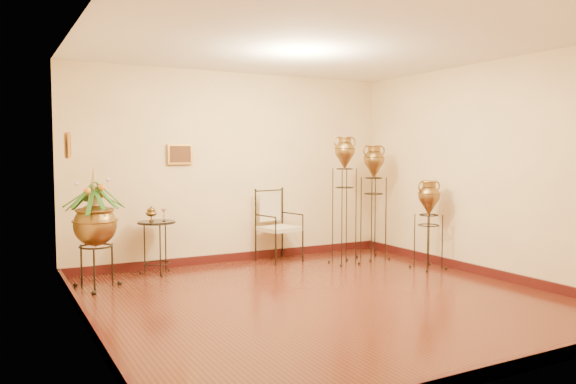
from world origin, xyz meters
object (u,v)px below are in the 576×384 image
amphora_tall (344,198)px  planter_urn (95,219)px  side_table (157,246)px  amphora_mid (374,201)px  armchair (279,226)px

amphora_tall → planter_urn: bearing=178.1°
planter_urn → side_table: bearing=29.1°
amphora_mid → planter_urn: 4.07m
planter_urn → armchair: (2.71, 0.49, -0.30)m
amphora_tall → amphora_mid: size_ratio=1.07×
amphora_mid → side_table: bearing=171.5°
amphora_tall → amphora_mid: (0.61, 0.11, -0.07)m
amphora_tall → amphora_mid: 0.62m
amphora_mid → side_table: amphora_mid is taller
amphora_tall → side_table: (-2.60, 0.59, -0.59)m
side_table → amphora_tall: bearing=-12.8°
armchair → side_table: bearing=168.5°
side_table → armchair: bearing=0.4°
amphora_mid → planter_urn: (-4.07, 0.00, -0.06)m
planter_urn → side_table: 1.09m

